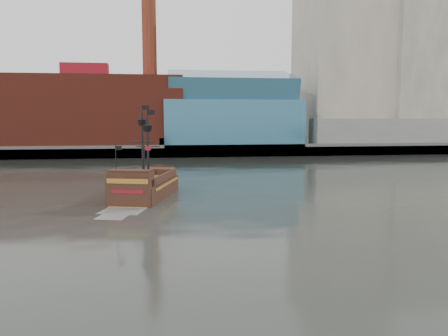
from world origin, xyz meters
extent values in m
plane|color=black|center=(0.00, 0.00, 0.00)|extent=(400.00, 400.00, 0.00)
cube|color=slate|center=(0.00, 92.00, 1.00)|extent=(220.00, 60.00, 2.00)
cube|color=#4C4C49|center=(0.00, 62.50, 1.30)|extent=(220.00, 1.00, 2.60)
cube|color=maroon|center=(-22.00, 72.00, 9.50)|extent=(42.00, 18.00, 15.00)
cube|color=#2E627B|center=(10.00, 70.00, 7.00)|extent=(30.00, 16.00, 10.00)
cube|color=#B0A592|center=(40.00, 80.00, 25.00)|extent=(20.00, 22.00, 46.00)
cube|color=#A9A18D|center=(58.00, 76.00, 21.00)|extent=(18.00, 18.00, 38.00)
cube|color=#B0A592|center=(50.00, 97.00, 28.00)|extent=(24.00, 20.00, 52.00)
cube|color=slate|center=(48.00, 66.00, 5.00)|extent=(40.00, 6.00, 6.00)
cylinder|color=maroon|center=(-8.00, 74.00, 28.00)|extent=(3.20, 3.20, 22.00)
cube|color=#2E627B|center=(10.00, 70.00, 15.00)|extent=(28.00, 14.94, 8.78)
cube|color=black|center=(-6.85, 17.86, 0.53)|extent=(7.07, 11.43, 2.31)
cube|color=#50381D|center=(-6.85, 17.86, 1.82)|extent=(6.36, 10.29, 0.27)
cube|color=black|center=(-5.73, 21.97, 2.13)|extent=(4.19, 3.04, 0.89)
cube|color=black|center=(-8.06, 13.41, 2.48)|extent=(4.44, 2.47, 1.60)
cube|color=black|center=(-8.27, 12.63, 1.06)|extent=(4.25, 1.35, 3.55)
cube|color=#9B691E|center=(-8.30, 12.51, 2.48)|extent=(3.87, 1.12, 0.44)
cube|color=maroon|center=(-8.30, 12.51, 1.51)|extent=(3.01, 0.88, 0.35)
cylinder|color=black|center=(-7.18, 19.33, 5.41)|extent=(0.30, 0.30, 6.92)
cylinder|color=black|center=(-6.50, 16.11, 5.14)|extent=(0.30, 0.30, 6.38)
cone|color=black|center=(-7.18, 19.33, 7.80)|extent=(1.20, 1.20, 0.62)
cone|color=black|center=(-6.50, 16.11, 7.27)|extent=(1.20, 1.20, 0.62)
cube|color=black|center=(-6.80, 19.23, 9.40)|extent=(0.78, 0.24, 0.49)
cube|color=black|center=(-6.11, 16.01, 8.87)|extent=(0.78, 0.24, 0.49)
cube|color=gray|center=(-8.66, 11.19, 0.01)|extent=(4.47, 4.07, 0.01)
camera|label=1|loc=(-4.72, -28.30, 8.44)|focal=35.00mm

